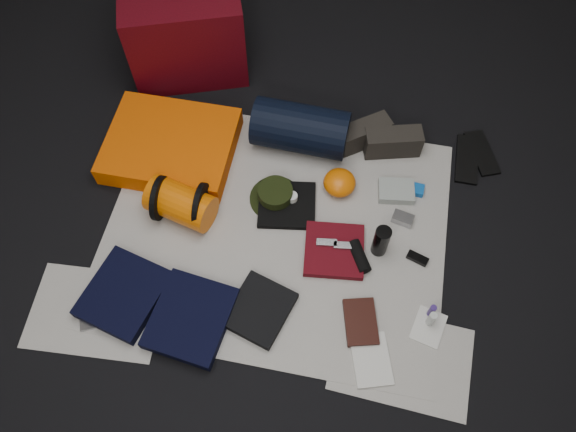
% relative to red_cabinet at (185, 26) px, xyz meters
% --- Properties ---
extents(floor, '(4.50, 4.50, 0.02)m').
position_rel_red_cabinet_xyz_m(floor, '(0.69, -0.99, -0.26)').
color(floor, black).
rests_on(floor, ground).
extents(newspaper_mat, '(1.60, 1.30, 0.01)m').
position_rel_red_cabinet_xyz_m(newspaper_mat, '(0.69, -0.99, -0.25)').
color(newspaper_mat, beige).
rests_on(newspaper_mat, floor).
extents(newspaper_sheet_front_left, '(0.61, 0.44, 0.00)m').
position_rel_red_cabinet_xyz_m(newspaper_sheet_front_left, '(-0.01, -1.54, -0.25)').
color(newspaper_sheet_front_left, beige).
rests_on(newspaper_sheet_front_left, floor).
extents(newspaper_sheet_front_right, '(0.60, 0.43, 0.00)m').
position_rel_red_cabinet_xyz_m(newspaper_sheet_front_right, '(1.34, -1.49, -0.25)').
color(newspaper_sheet_front_right, beige).
rests_on(newspaper_sheet_front_right, floor).
extents(red_cabinet, '(0.73, 0.67, 0.50)m').
position_rel_red_cabinet_xyz_m(red_cabinet, '(0.00, 0.00, 0.00)').
color(red_cabinet, '#48050C').
rests_on(red_cabinet, floor).
extents(sleeping_pad, '(0.63, 0.52, 0.11)m').
position_rel_red_cabinet_xyz_m(sleeping_pad, '(0.08, -0.65, -0.19)').
color(sleeping_pad, '#E45302').
rests_on(sleeping_pad, newspaper_mat).
extents(stuff_sack, '(0.35, 0.25, 0.18)m').
position_rel_red_cabinet_xyz_m(stuff_sack, '(0.24, -0.98, -0.15)').
color(stuff_sack, '#D65A03').
rests_on(stuff_sack, newspaper_mat).
extents(sack_strap_left, '(0.02, 0.22, 0.22)m').
position_rel_red_cabinet_xyz_m(sack_strap_left, '(0.14, -0.98, -0.14)').
color(sack_strap_left, black).
rests_on(sack_strap_left, newspaper_mat).
extents(sack_strap_right, '(0.03, 0.22, 0.22)m').
position_rel_red_cabinet_xyz_m(sack_strap_right, '(0.34, -0.98, -0.14)').
color(sack_strap_right, black).
rests_on(sack_strap_right, newspaper_mat).
extents(navy_duffel, '(0.48, 0.26, 0.25)m').
position_rel_red_cabinet_xyz_m(navy_duffel, '(0.71, -0.46, -0.12)').
color(navy_duffel, black).
rests_on(navy_duffel, newspaper_mat).
extents(boonie_brim, '(0.34, 0.34, 0.01)m').
position_rel_red_cabinet_xyz_m(boonie_brim, '(0.66, -0.82, -0.24)').
color(boonie_brim, black).
rests_on(boonie_brim, newspaper_mat).
extents(boonie_crown, '(0.17, 0.17, 0.07)m').
position_rel_red_cabinet_xyz_m(boonie_crown, '(0.66, -0.82, -0.20)').
color(boonie_crown, black).
rests_on(boonie_crown, boonie_brim).
extents(hiking_boot_left, '(0.28, 0.24, 0.14)m').
position_rel_red_cabinet_xyz_m(hiking_boot_left, '(1.03, -0.39, -0.18)').
color(hiking_boot_left, black).
rests_on(hiking_boot_left, newspaper_mat).
extents(hiking_boot_right, '(0.30, 0.18, 0.14)m').
position_rel_red_cabinet_xyz_m(hiking_boot_right, '(1.18, -0.42, -0.17)').
color(hiking_boot_right, black).
rests_on(hiking_boot_right, newspaper_mat).
extents(flip_flop_left, '(0.11, 0.30, 0.02)m').
position_rel_red_cabinet_xyz_m(flip_flop_left, '(1.57, -0.40, -0.24)').
color(flip_flop_left, black).
rests_on(flip_flop_left, floor).
extents(flip_flop_right, '(0.20, 0.29, 0.02)m').
position_rel_red_cabinet_xyz_m(flip_flop_right, '(1.65, -0.34, -0.24)').
color(flip_flop_right, black).
rests_on(flip_flop_right, floor).
extents(trousers_navy_a, '(0.39, 0.42, 0.06)m').
position_rel_red_cabinet_xyz_m(trousers_navy_a, '(0.10, -1.44, -0.22)').
color(trousers_navy_a, black).
rests_on(trousers_navy_a, newspaper_mat).
extents(trousers_navy_b, '(0.36, 0.40, 0.06)m').
position_rel_red_cabinet_xyz_m(trousers_navy_b, '(0.42, -1.49, -0.21)').
color(trousers_navy_b, black).
rests_on(trousers_navy_b, newspaper_mat).
extents(trousers_charcoal, '(0.31, 0.34, 0.04)m').
position_rel_red_cabinet_xyz_m(trousers_charcoal, '(0.71, -1.40, -0.22)').
color(trousers_charcoal, black).
rests_on(trousers_charcoal, newspaper_mat).
extents(black_tshirt, '(0.31, 0.30, 0.03)m').
position_rel_red_cabinet_xyz_m(black_tshirt, '(0.72, -0.85, -0.23)').
color(black_tshirt, black).
rests_on(black_tshirt, newspaper_mat).
extents(red_shirt, '(0.30, 0.30, 0.04)m').
position_rel_red_cabinet_xyz_m(red_shirt, '(0.98, -1.05, -0.23)').
color(red_shirt, '#530911').
rests_on(red_shirt, newspaper_mat).
extents(orange_stuff_sack, '(0.16, 0.16, 0.10)m').
position_rel_red_cabinet_xyz_m(orange_stuff_sack, '(0.95, -0.70, -0.19)').
color(orange_stuff_sack, '#D65A03').
rests_on(orange_stuff_sack, newspaper_mat).
extents(first_aid_pouch, '(0.19, 0.15, 0.04)m').
position_rel_red_cabinet_xyz_m(first_aid_pouch, '(1.23, -0.67, -0.22)').
color(first_aid_pouch, gray).
rests_on(first_aid_pouch, newspaper_mat).
extents(water_bottle, '(0.09, 0.09, 0.18)m').
position_rel_red_cabinet_xyz_m(water_bottle, '(1.19, -1.00, -0.15)').
color(water_bottle, black).
rests_on(water_bottle, newspaper_mat).
extents(speaker, '(0.13, 0.16, 0.06)m').
position_rel_red_cabinet_xyz_m(speaker, '(1.10, -1.06, -0.21)').
color(speaker, black).
rests_on(speaker, newspaper_mat).
extents(compact_camera, '(0.11, 0.08, 0.04)m').
position_rel_red_cabinet_xyz_m(compact_camera, '(1.28, -0.82, -0.22)').
color(compact_camera, '#9F9FA4').
rests_on(compact_camera, newspaper_mat).
extents(cyan_case, '(0.10, 0.07, 0.03)m').
position_rel_red_cabinet_xyz_m(cyan_case, '(1.32, -0.64, -0.23)').
color(cyan_case, '#1053A4').
rests_on(cyan_case, newspaper_mat).
extents(toiletry_purple, '(0.03, 0.03, 0.09)m').
position_rel_red_cabinet_xyz_m(toiletry_purple, '(1.44, -1.27, -0.20)').
color(toiletry_purple, navy).
rests_on(toiletry_purple, newspaper_mat).
extents(toiletry_clear, '(0.04, 0.04, 0.10)m').
position_rel_red_cabinet_xyz_m(toiletry_clear, '(1.44, -1.31, -0.19)').
color(toiletry_clear, '#B2B7B2').
rests_on(toiletry_clear, newspaper_mat).
extents(paperback_book, '(0.19, 0.24, 0.03)m').
position_rel_red_cabinet_xyz_m(paperback_book, '(1.15, -1.37, -0.23)').
color(paperback_book, black).
rests_on(paperback_book, newspaper_mat).
extents(map_booklet, '(0.22, 0.26, 0.01)m').
position_rel_red_cabinet_xyz_m(map_booklet, '(1.22, -1.52, -0.24)').
color(map_booklet, beige).
rests_on(map_booklet, newspaper_mat).
extents(map_printout, '(0.16, 0.19, 0.01)m').
position_rel_red_cabinet_xyz_m(map_printout, '(1.44, -1.33, -0.24)').
color(map_printout, beige).
rests_on(map_printout, newspaper_mat).
extents(sunglasses, '(0.11, 0.07, 0.02)m').
position_rel_red_cabinet_xyz_m(sunglasses, '(1.37, -1.01, -0.23)').
color(sunglasses, black).
rests_on(sunglasses, newspaper_mat).
extents(key_cluster, '(0.10, 0.10, 0.01)m').
position_rel_red_cabinet_xyz_m(key_cluster, '(-0.02, -1.59, -0.24)').
color(key_cluster, '#9F9FA4').
rests_on(key_cluster, newspaper_mat).
extents(tape_roll, '(0.05, 0.05, 0.04)m').
position_rel_red_cabinet_xyz_m(tape_roll, '(0.74, -0.82, -0.20)').
color(tape_roll, silver).
rests_on(tape_roll, black_tshirt).
extents(energy_bar_a, '(0.10, 0.05, 0.01)m').
position_rel_red_cabinet_xyz_m(energy_bar_a, '(0.94, -1.03, -0.20)').
color(energy_bar_a, '#9F9FA4').
rests_on(energy_bar_a, red_shirt).
extents(energy_bar_b, '(0.10, 0.05, 0.01)m').
position_rel_red_cabinet_xyz_m(energy_bar_b, '(1.02, -1.03, -0.20)').
color(energy_bar_b, '#9F9FA4').
rests_on(energy_bar_b, red_shirt).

